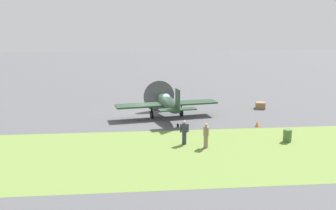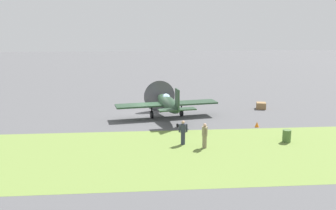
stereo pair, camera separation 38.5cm
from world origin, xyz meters
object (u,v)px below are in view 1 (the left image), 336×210
at_px(ground_crew_chief, 184,132).
at_px(airplane_lead, 168,103).
at_px(runway_marker_cone, 257,124).
at_px(fuel_drum, 287,136).
at_px(supply_crate, 260,105).
at_px(ground_crew_mechanic, 206,135).

bearing_deg(ground_crew_chief, airplane_lead, -86.96).
height_order(airplane_lead, runway_marker_cone, airplane_lead).
bearing_deg(ground_crew_chief, fuel_drum, 178.93).
xyz_separation_m(fuel_drum, supply_crate, (1.66, 10.65, -0.13)).
xyz_separation_m(ground_crew_mechanic, fuel_drum, (6.12, 0.77, -0.46)).
distance_m(ground_crew_mechanic, runway_marker_cone, 7.20).
bearing_deg(supply_crate, ground_crew_chief, -130.98).
bearing_deg(ground_crew_mechanic, fuel_drum, 83.88).
xyz_separation_m(supply_crate, runway_marker_cone, (-2.52, -6.55, -0.10)).
distance_m(ground_crew_mechanic, fuel_drum, 6.19).
bearing_deg(fuel_drum, ground_crew_chief, 179.19).
bearing_deg(runway_marker_cone, fuel_drum, -78.14).
height_order(fuel_drum, supply_crate, fuel_drum).
relative_size(fuel_drum, runway_marker_cone, 2.05).
distance_m(ground_crew_chief, ground_crew_mechanic, 1.63).
xyz_separation_m(ground_crew_chief, runway_marker_cone, (6.64, 3.99, -0.69)).
bearing_deg(airplane_lead, ground_crew_mechanic, -87.61).
xyz_separation_m(ground_crew_mechanic, runway_marker_cone, (5.26, 4.87, -0.69)).
relative_size(ground_crew_mechanic, runway_marker_cone, 3.93).
bearing_deg(runway_marker_cone, ground_crew_mechanic, -137.17).
bearing_deg(airplane_lead, supply_crate, 7.18).
xyz_separation_m(airplane_lead, ground_crew_mechanic, (1.82, -8.52, -0.48)).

